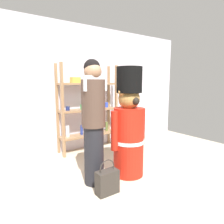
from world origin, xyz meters
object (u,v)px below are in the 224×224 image
at_px(merchandise_shelf, 88,107).
at_px(shopping_bag, 107,182).
at_px(teddy_bear_guard, 129,127).
at_px(person_shopper, 93,119).

distance_m(merchandise_shelf, shopping_bag, 1.94).
xyz_separation_m(merchandise_shelf, teddy_bear_guard, (-0.07, -1.40, -0.15)).
distance_m(teddy_bear_guard, person_shopper, 0.60).
height_order(teddy_bear_guard, person_shopper, person_shopper).
distance_m(teddy_bear_guard, shopping_bag, 0.87).
bearing_deg(shopping_bag, merchandise_shelf, 69.16).
xyz_separation_m(teddy_bear_guard, person_shopper, (-0.57, 0.07, 0.17)).
relative_size(teddy_bear_guard, person_shopper, 0.95).
height_order(merchandise_shelf, teddy_bear_guard, merchandise_shelf).
distance_m(merchandise_shelf, teddy_bear_guard, 1.41).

